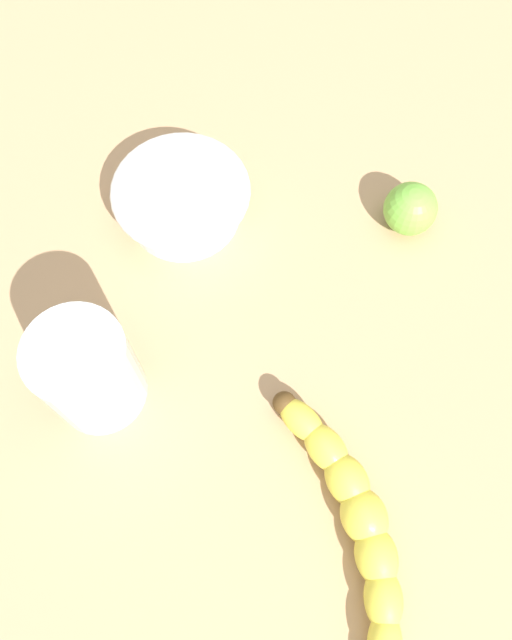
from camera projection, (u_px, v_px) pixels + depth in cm
name	position (u px, v px, depth cm)	size (l,w,h in cm)	color
wooden_tabletop	(287.00, 329.00, 60.91)	(120.00, 120.00, 3.00)	tan
banana	(354.00, 520.00, 50.91)	(17.55, 17.72, 3.74)	#EDDF47
smoothie_glass	(89.00, 373.00, 52.35)	(8.11, 8.11, 10.29)	silver
ceramic_bowl	(182.00, 198.00, 61.63)	(13.35, 13.35, 4.59)	white
lime_fruit	(410.00, 209.00, 61.36)	(5.16, 5.16, 5.16)	#75C142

